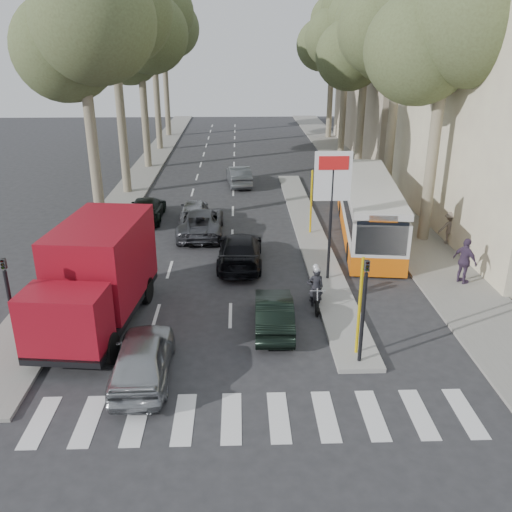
# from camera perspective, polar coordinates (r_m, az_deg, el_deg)

# --- Properties ---
(ground) EXTENTS (120.00, 120.00, 0.00)m
(ground) POSITION_cam_1_polar(r_m,az_deg,el_deg) (18.84, -0.02, -9.06)
(ground) COLOR #28282B
(ground) RESTS_ON ground
(sidewalk_right) EXTENTS (3.20, 70.00, 0.12)m
(sidewalk_right) POSITION_cam_1_polar(r_m,az_deg,el_deg) (43.25, 10.47, 8.53)
(sidewalk_right) COLOR gray
(sidewalk_right) RESTS_ON ground
(median_left) EXTENTS (2.40, 64.00, 0.12)m
(median_left) POSITION_cam_1_polar(r_m,az_deg,el_deg) (45.82, -11.37, 9.19)
(median_left) COLOR gray
(median_left) RESTS_ON ground
(traffic_island) EXTENTS (1.50, 26.00, 0.16)m
(traffic_island) POSITION_cam_1_polar(r_m,az_deg,el_deg) (29.06, 5.70, 2.38)
(traffic_island) COLOR gray
(traffic_island) RESTS_ON ground
(building_far) EXTENTS (11.00, 20.00, 16.00)m
(building_far) POSITION_cam_1_polar(r_m,az_deg,el_deg) (52.71, 16.77, 19.04)
(building_far) COLOR #B7A88E
(building_far) RESTS_ON ground
(billboard) EXTENTS (1.50, 12.10, 5.60)m
(billboard) POSITION_cam_1_polar(r_m,az_deg,el_deg) (22.32, 7.98, 6.07)
(billboard) COLOR yellow
(billboard) RESTS_ON ground
(traffic_light_island) EXTENTS (0.16, 0.41, 3.60)m
(traffic_light_island) POSITION_cam_1_polar(r_m,az_deg,el_deg) (16.76, 11.36, -4.00)
(traffic_light_island) COLOR black
(traffic_light_island) RESTS_ON ground
(traffic_light_left) EXTENTS (0.16, 0.41, 3.60)m
(traffic_light_left) POSITION_cam_1_polar(r_m,az_deg,el_deg) (18.21, -24.61, -3.51)
(traffic_light_left) COLOR black
(traffic_light_left) RESTS_ON ground
(tree_l_a) EXTENTS (7.40, 7.20, 14.10)m
(tree_l_a) POSITION_cam_1_polar(r_m,az_deg,el_deg) (29.25, -17.78, 22.21)
(tree_l_a) COLOR #6B604C
(tree_l_a) RESTS_ON ground
(tree_l_b) EXTENTS (7.40, 7.20, 14.88)m
(tree_l_b) POSITION_cam_1_polar(r_m,az_deg,el_deg) (37.08, -14.67, 23.26)
(tree_l_b) COLOR #6B604C
(tree_l_b) RESTS_ON ground
(tree_l_c) EXTENTS (7.40, 7.20, 13.71)m
(tree_l_c) POSITION_cam_1_polar(r_m,az_deg,el_deg) (44.89, -12.03, 21.75)
(tree_l_c) COLOR #6B604C
(tree_l_c) RESTS_ON ground
(tree_l_d) EXTENTS (7.40, 7.20, 15.66)m
(tree_l_d) POSITION_cam_1_polar(r_m,az_deg,el_deg) (52.85, -10.77, 23.63)
(tree_l_d) COLOR #6B604C
(tree_l_d) RESTS_ON ground
(tree_l_e) EXTENTS (7.40, 7.20, 14.49)m
(tree_l_e) POSITION_cam_1_polar(r_m,az_deg,el_deg) (60.77, -9.65, 22.42)
(tree_l_e) COLOR #6B604C
(tree_l_e) RESTS_ON ground
(tree_r_a) EXTENTS (7.40, 7.20, 14.10)m
(tree_r_a) POSITION_cam_1_polar(r_m,az_deg,el_deg) (28.02, 19.78, 22.06)
(tree_r_a) COLOR #6B604C
(tree_r_a) RESTS_ON ground
(tree_r_b) EXTENTS (7.40, 7.20, 15.27)m
(tree_r_b) POSITION_cam_1_polar(r_m,az_deg,el_deg) (35.70, 15.32, 23.85)
(tree_r_b) COLOR #6B604C
(tree_r_b) RESTS_ON ground
(tree_r_c) EXTENTS (7.40, 7.20, 13.32)m
(tree_r_c) POSITION_cam_1_polar(r_m,az_deg,el_deg) (43.36, 11.66, 21.34)
(tree_r_c) COLOR #6B604C
(tree_r_c) RESTS_ON ground
(tree_r_d) EXTENTS (7.40, 7.20, 14.88)m
(tree_r_d) POSITION_cam_1_polar(r_m,az_deg,el_deg) (51.23, 9.77, 22.99)
(tree_r_d) COLOR #6B604C
(tree_r_d) RESTS_ON ground
(tree_r_e) EXTENTS (7.40, 7.20, 14.10)m
(tree_r_e) POSITION_cam_1_polar(r_m,az_deg,el_deg) (59.11, 8.24, 22.19)
(tree_r_e) COLOR #6B604C
(tree_r_e) RESTS_ON ground
(silver_hatchback) EXTENTS (1.82, 4.29, 1.45)m
(silver_hatchback) POSITION_cam_1_polar(r_m,az_deg,el_deg) (17.01, -11.86, -10.41)
(silver_hatchback) COLOR #9EA2A6
(silver_hatchback) RESTS_ON ground
(dark_hatchback) EXTENTS (1.44, 3.85, 1.26)m
(dark_hatchback) POSITION_cam_1_polar(r_m,az_deg,el_deg) (19.40, 1.89, -5.98)
(dark_hatchback) COLOR black
(dark_hatchback) RESTS_ON ground
(queue_car_a) EXTENTS (2.35, 5.04, 1.40)m
(queue_car_a) POSITION_cam_1_polar(r_m,az_deg,el_deg) (28.95, -5.82, 3.59)
(queue_car_a) COLOR #46484D
(queue_car_a) RESTS_ON ground
(queue_car_b) EXTENTS (2.15, 4.97, 1.43)m
(queue_car_b) POSITION_cam_1_polar(r_m,az_deg,el_deg) (24.84, -1.69, 0.63)
(queue_car_b) COLOR black
(queue_car_b) RESTS_ON ground
(queue_car_c) EXTENTS (1.62, 3.89, 1.32)m
(queue_car_c) POSITION_cam_1_polar(r_m,az_deg,el_deg) (31.17, -6.53, 4.80)
(queue_car_c) COLOR gray
(queue_car_c) RESTS_ON ground
(queue_car_d) EXTENTS (1.93, 4.37, 1.40)m
(queue_car_d) POSITION_cam_1_polar(r_m,az_deg,el_deg) (39.05, -1.81, 8.43)
(queue_car_d) COLOR #4F5257
(queue_car_d) RESTS_ON ground
(queue_car_e) EXTENTS (1.94, 4.60, 1.33)m
(queue_car_e) POSITION_cam_1_polar(r_m,az_deg,el_deg) (31.87, -11.44, 4.90)
(queue_car_e) COLOR black
(queue_car_e) RESTS_ON ground
(red_truck) EXTENTS (3.31, 7.12, 3.67)m
(red_truck) POSITION_cam_1_polar(r_m,az_deg,el_deg) (19.97, -16.37, -1.90)
(red_truck) COLOR black
(red_truck) RESTS_ON ground
(city_bus) EXTENTS (3.86, 11.53, 2.98)m
(city_bus) POSITION_cam_1_polar(r_m,az_deg,el_deg) (28.87, 11.72, 5.01)
(city_bus) COLOR #D95E0C
(city_bus) RESTS_ON ground
(motorcycle) EXTENTS (0.73, 2.00, 1.70)m
(motorcycle) POSITION_cam_1_polar(r_m,az_deg,el_deg) (21.16, 6.28, -3.20)
(motorcycle) COLOR black
(motorcycle) RESTS_ON ground
(pedestrian_near) EXTENTS (1.06, 1.28, 1.97)m
(pedestrian_near) POSITION_cam_1_polar(r_m,az_deg,el_deg) (24.18, 21.14, -0.49)
(pedestrian_near) COLOR #493752
(pedestrian_near) RESTS_ON sidewalk_right
(pedestrian_far) EXTENTS (1.09, 0.54, 1.65)m
(pedestrian_far) POSITION_cam_1_polar(r_m,az_deg,el_deg) (28.77, 19.71, 2.80)
(pedestrian_far) COLOR #695C4F
(pedestrian_far) RESTS_ON sidewalk_right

